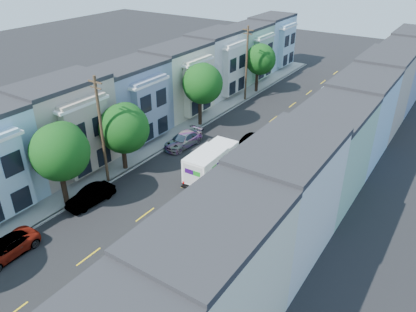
# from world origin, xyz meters

# --- Properties ---
(ground) EXTENTS (160.00, 160.00, 0.00)m
(ground) POSITION_xyz_m (0.00, 0.00, 0.00)
(ground) COLOR black
(ground) RESTS_ON ground
(road_slab) EXTENTS (12.00, 70.00, 0.02)m
(road_slab) POSITION_xyz_m (0.00, 15.00, 0.01)
(road_slab) COLOR black
(road_slab) RESTS_ON ground
(curb_left) EXTENTS (0.30, 70.00, 0.15)m
(curb_left) POSITION_xyz_m (-6.05, 15.00, 0.07)
(curb_left) COLOR gray
(curb_left) RESTS_ON ground
(curb_right) EXTENTS (0.30, 70.00, 0.15)m
(curb_right) POSITION_xyz_m (6.05, 15.00, 0.07)
(curb_right) COLOR gray
(curb_right) RESTS_ON ground
(sidewalk_left) EXTENTS (2.60, 70.00, 0.15)m
(sidewalk_left) POSITION_xyz_m (-7.35, 15.00, 0.07)
(sidewalk_left) COLOR gray
(sidewalk_left) RESTS_ON ground
(sidewalk_right) EXTENTS (2.60, 70.00, 0.15)m
(sidewalk_right) POSITION_xyz_m (7.35, 15.00, 0.07)
(sidewalk_right) COLOR gray
(sidewalk_right) RESTS_ON ground
(centerline) EXTENTS (0.12, 70.00, 0.01)m
(centerline) POSITION_xyz_m (0.00, 15.00, 0.00)
(centerline) COLOR gold
(centerline) RESTS_ON ground
(townhouse_row_left) EXTENTS (5.00, 70.00, 8.50)m
(townhouse_row_left) POSITION_xyz_m (-11.15, 15.00, 0.00)
(townhouse_row_left) COLOR #9AC6A4
(townhouse_row_left) RESTS_ON ground
(townhouse_row_right) EXTENTS (5.00, 70.00, 8.50)m
(townhouse_row_right) POSITION_xyz_m (11.15, 15.00, 0.00)
(townhouse_row_right) COLOR #9AC6A4
(townhouse_row_right) RESTS_ON ground
(tree_b) EXTENTS (4.70, 4.70, 7.45)m
(tree_b) POSITION_xyz_m (-6.30, -2.50, 5.08)
(tree_b) COLOR black
(tree_b) RESTS_ON ground
(tree_c) EXTENTS (4.70, 4.70, 6.82)m
(tree_c) POSITION_xyz_m (-6.30, 4.58, 4.45)
(tree_c) COLOR black
(tree_c) RESTS_ON ground
(tree_d) EXTENTS (4.70, 4.70, 7.64)m
(tree_d) POSITION_xyz_m (-6.30, 17.42, 5.27)
(tree_d) COLOR black
(tree_d) RESTS_ON ground
(tree_e) EXTENTS (4.34, 4.34, 7.08)m
(tree_e) POSITION_xyz_m (-6.30, 31.91, 4.89)
(tree_e) COLOR black
(tree_e) RESTS_ON ground
(tree_far_r) EXTENTS (3.10, 3.10, 5.31)m
(tree_far_r) POSITION_xyz_m (6.89, 31.44, 3.72)
(tree_far_r) COLOR black
(tree_far_r) RESTS_ON ground
(utility_pole_near) EXTENTS (1.60, 0.26, 10.00)m
(utility_pole_near) POSITION_xyz_m (-6.30, 2.00, 5.15)
(utility_pole_near) COLOR #42301E
(utility_pole_near) RESTS_ON ground
(utility_pole_far) EXTENTS (1.60, 0.26, 10.00)m
(utility_pole_far) POSITION_xyz_m (-6.30, 28.00, 5.15)
(utility_pole_far) COLOR #42301E
(utility_pole_far) RESTS_ON ground
(fedex_truck) EXTENTS (2.42, 6.28, 3.01)m
(fedex_truck) POSITION_xyz_m (1.28, 7.87, 1.68)
(fedex_truck) COLOR white
(fedex_truck) RESTS_ON ground
(lead_sedan) EXTENTS (2.14, 4.77, 1.54)m
(lead_sedan) POSITION_xyz_m (1.62, 14.90, 0.77)
(lead_sedan) COLOR black
(lead_sedan) RESTS_ON ground
(parked_left_b) EXTENTS (2.30, 4.79, 1.32)m
(parked_left_b) POSITION_xyz_m (-4.90, -9.17, 0.66)
(parked_left_b) COLOR black
(parked_left_b) RESTS_ON ground
(parked_left_c) EXTENTS (1.80, 4.36, 1.42)m
(parked_left_c) POSITION_xyz_m (-4.90, -1.29, 0.71)
(parked_left_c) COLOR #AEAEAE
(parked_left_c) RESTS_ON ground
(parked_left_d) EXTENTS (2.33, 4.98, 1.46)m
(parked_left_d) POSITION_xyz_m (-4.90, 11.80, 0.73)
(parked_left_d) COLOR maroon
(parked_left_d) RESTS_ON ground
(parked_right_a) EXTENTS (2.86, 5.57, 1.50)m
(parked_right_a) POSITION_xyz_m (4.90, -8.36, 0.75)
(parked_right_a) COLOR #3D3D3D
(parked_right_a) RESTS_ON ground
(parked_right_b) EXTENTS (1.79, 4.36, 1.42)m
(parked_right_b) POSITION_xyz_m (4.90, -2.17, 0.71)
(parked_right_b) COLOR #BABABD
(parked_right_b) RESTS_ON ground
(parked_right_c) EXTENTS (2.26, 4.81, 1.41)m
(parked_right_c) POSITION_xyz_m (4.90, 19.14, 0.70)
(parked_right_c) COLOR black
(parked_right_c) RESTS_ON ground
(parked_right_d) EXTENTS (2.47, 5.13, 1.41)m
(parked_right_d) POSITION_xyz_m (4.90, 26.29, 0.70)
(parked_right_d) COLOR black
(parked_right_d) RESTS_ON ground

